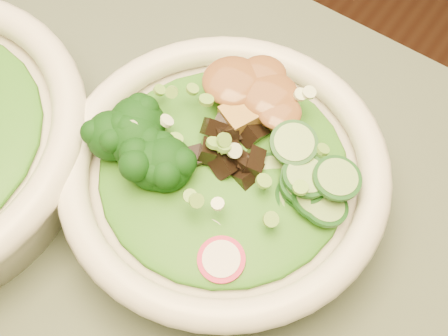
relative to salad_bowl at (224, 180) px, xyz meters
The scene contains 9 objects.
salad_bowl is the anchor object (origin of this frame).
lettuce_bed 0.02m from the salad_bowl, 90.00° to the left, with size 0.18×0.18×0.02m, color #2A5D13.
broccoli_florets 0.06m from the salad_bowl, 158.67° to the right, with size 0.07×0.06×0.04m, color black, non-canonical shape.
radish_slices 0.06m from the salad_bowl, 68.23° to the right, with size 0.10×0.04×0.02m, color #A60C34, non-canonical shape.
cucumber_slices 0.07m from the salad_bowl, 18.07° to the left, with size 0.06×0.06×0.03m, color #86AF61, non-canonical shape.
mushroom_heap 0.03m from the salad_bowl, 109.22° to the left, with size 0.06×0.06×0.04m, color black, non-canonical shape.
tofu_cubes 0.06m from the salad_bowl, 107.73° to the left, with size 0.08×0.05×0.03m, color #AB8639, non-canonical shape.
peanut_sauce 0.07m from the salad_bowl, 107.73° to the left, with size 0.06×0.05×0.01m, color brown.
scallion_garnish 0.04m from the salad_bowl, 90.00° to the left, with size 0.17×0.17×0.02m, color #68A239, non-canonical shape.
Camera 1 is at (0.12, -0.01, 1.19)m, focal length 50.00 mm.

